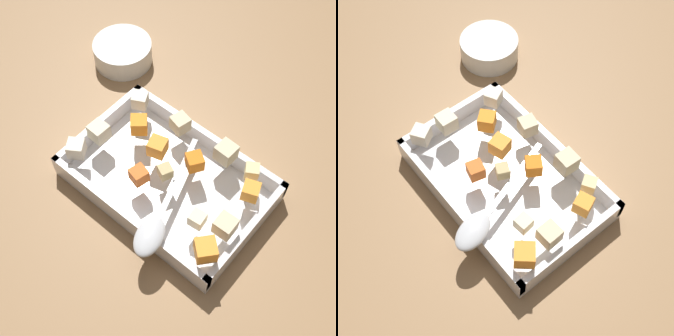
% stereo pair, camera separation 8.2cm
% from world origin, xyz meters
% --- Properties ---
extents(ground_plane, '(4.00, 4.00, 0.00)m').
position_xyz_m(ground_plane, '(0.00, 0.00, 0.00)').
color(ground_plane, '#936D47').
extents(baking_dish, '(0.36, 0.23, 0.05)m').
position_xyz_m(baking_dish, '(0.01, 0.00, 0.02)').
color(baking_dish, silver).
rests_on(baking_dish, ground_plane).
extents(carrot_chunk_rim_edge, '(0.04, 0.04, 0.03)m').
position_xyz_m(carrot_chunk_rim_edge, '(0.05, -0.02, 0.07)').
color(carrot_chunk_rim_edge, orange).
rests_on(carrot_chunk_rim_edge, baking_dish).
extents(carrot_chunk_corner_se, '(0.03, 0.03, 0.03)m').
position_xyz_m(carrot_chunk_corner_se, '(0.04, 0.05, 0.07)').
color(carrot_chunk_corner_se, orange).
rests_on(carrot_chunk_corner_se, baking_dish).
extents(carrot_chunk_mid_left, '(0.04, 0.04, 0.03)m').
position_xyz_m(carrot_chunk_mid_left, '(-0.13, -0.05, 0.07)').
color(carrot_chunk_mid_left, orange).
rests_on(carrot_chunk_mid_left, baking_dish).
extents(carrot_chunk_back_center, '(0.04, 0.04, 0.03)m').
position_xyz_m(carrot_chunk_back_center, '(-0.02, -0.04, 0.07)').
color(carrot_chunk_back_center, orange).
rests_on(carrot_chunk_back_center, baking_dish).
extents(carrot_chunk_heap_side, '(0.05, 0.05, 0.03)m').
position_xyz_m(carrot_chunk_heap_side, '(-0.14, 0.08, 0.07)').
color(carrot_chunk_heap_side, orange).
rests_on(carrot_chunk_heap_side, baking_dish).
extents(carrot_chunk_under_handle, '(0.04, 0.04, 0.03)m').
position_xyz_m(carrot_chunk_under_handle, '(0.11, -0.04, 0.07)').
color(carrot_chunk_under_handle, orange).
rests_on(carrot_chunk_under_handle, baking_dish).
extents(potato_chunk_far_left, '(0.03, 0.03, 0.02)m').
position_xyz_m(potato_chunk_far_left, '(0.01, 0.01, 0.06)').
color(potato_chunk_far_left, tan).
rests_on(potato_chunk_far_left, baking_dish).
extents(potato_chunk_heap_top, '(0.03, 0.03, 0.02)m').
position_xyz_m(potato_chunk_heap_top, '(-0.09, 0.05, 0.07)').
color(potato_chunk_heap_top, beige).
rests_on(potato_chunk_heap_top, baking_dish).
extents(potato_chunk_corner_nw, '(0.03, 0.03, 0.03)m').
position_xyz_m(potato_chunk_corner_nw, '(0.16, 0.02, 0.07)').
color(potato_chunk_corner_nw, beige).
rests_on(potato_chunk_corner_nw, baking_dish).
extents(potato_chunk_near_spoon, '(0.03, 0.03, 0.03)m').
position_xyz_m(potato_chunk_near_spoon, '(-0.13, 0.03, 0.07)').
color(potato_chunk_near_spoon, beige).
rests_on(potato_chunk_near_spoon, baking_dish).
extents(potato_chunk_near_left, '(0.04, 0.04, 0.03)m').
position_xyz_m(potato_chunk_near_left, '(0.05, -0.09, 0.07)').
color(potato_chunk_near_left, beige).
rests_on(potato_chunk_near_left, baking_dish).
extents(potato_chunk_front_center, '(0.03, 0.03, 0.03)m').
position_xyz_m(potato_chunk_front_center, '(-0.05, -0.09, 0.07)').
color(potato_chunk_front_center, beige).
rests_on(potato_chunk_front_center, baking_dish).
extents(potato_chunk_near_right, '(0.03, 0.03, 0.02)m').
position_xyz_m(potato_chunk_near_right, '(-0.11, -0.09, 0.07)').
color(potato_chunk_near_right, '#E0CC89').
rests_on(potato_chunk_near_right, baking_dish).
extents(parsnip_chunk_far_right, '(0.04, 0.04, 0.03)m').
position_xyz_m(parsnip_chunk_far_right, '(0.16, 0.08, 0.07)').
color(parsnip_chunk_far_right, silver).
rests_on(parsnip_chunk_far_right, baking_dish).
extents(parsnip_chunk_mid_right, '(0.04, 0.04, 0.03)m').
position_xyz_m(parsnip_chunk_mid_right, '(0.15, -0.08, 0.07)').
color(parsnip_chunk_mid_right, silver).
rests_on(parsnip_chunk_mid_right, baking_dish).
extents(serving_spoon, '(0.10, 0.25, 0.02)m').
position_xyz_m(serving_spoon, '(-0.05, 0.11, 0.06)').
color(serving_spoon, silver).
rests_on(serving_spoon, baking_dish).
extents(small_prep_bowl, '(0.13, 0.13, 0.05)m').
position_xyz_m(small_prep_bowl, '(0.30, -0.18, 0.02)').
color(small_prep_bowl, silver).
rests_on(small_prep_bowl, ground_plane).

